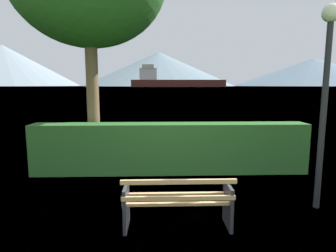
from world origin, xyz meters
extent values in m
plane|color=#567A38|center=(0.00, 0.00, 0.00)|extent=(1400.00, 1400.00, 0.00)
plane|color=slate|center=(0.00, 307.58, 0.00)|extent=(620.00, 620.00, 0.00)
cube|color=tan|center=(0.00, -0.19, 0.45)|extent=(1.66, 0.07, 0.04)
cube|color=tan|center=(0.00, 0.00, 0.45)|extent=(1.66, 0.07, 0.04)
cube|color=tan|center=(0.00, 0.19, 0.45)|extent=(1.66, 0.07, 0.04)
cube|color=tan|center=(0.00, -0.27, 0.57)|extent=(1.66, 0.05, 0.06)
cube|color=tan|center=(0.00, -0.31, 0.84)|extent=(1.66, 0.05, 0.06)
cube|color=#2D2D33|center=(-0.79, -0.02, 0.34)|extent=(0.05, 0.51, 0.68)
cube|color=#2D2D33|center=(0.79, -0.02, 0.34)|extent=(0.05, 0.51, 0.68)
cube|color=#285B23|center=(0.00, 2.78, 0.62)|extent=(6.81, 0.62, 1.25)
cylinder|color=brown|center=(-2.03, 3.40, 1.87)|extent=(0.32, 0.32, 3.74)
cylinder|color=black|center=(2.56, 0.61, 1.61)|extent=(0.10, 0.10, 3.22)
sphere|color=silver|center=(2.56, 0.61, 3.37)|extent=(0.30, 0.30, 0.30)
cube|color=#471E19|center=(20.68, 301.17, 3.79)|extent=(100.30, 12.80, 7.57)
cube|color=silver|center=(-11.39, 301.36, 13.63)|extent=(18.11, 11.10, 12.12)
cube|color=beige|center=(-11.39, 301.36, 21.58)|extent=(12.70, 12.29, 3.79)
cone|color=gray|center=(-311.55, 580.08, 40.75)|extent=(296.53, 296.53, 81.50)
cone|color=slate|center=(0.00, 546.10, 31.90)|extent=(287.98, 287.98, 63.81)
cone|color=slate|center=(315.31, 572.90, 27.89)|extent=(323.74, 323.74, 55.79)
camera|label=1|loc=(-0.28, -4.15, 2.20)|focal=30.19mm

